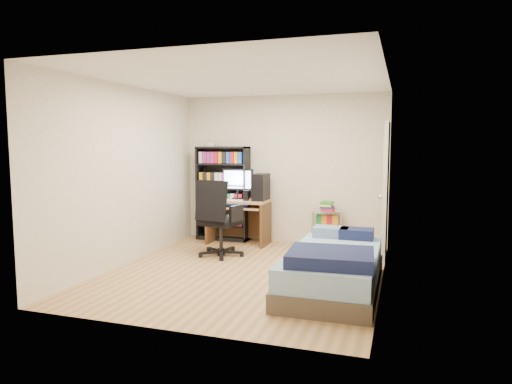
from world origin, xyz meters
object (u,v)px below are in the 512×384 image
(office_chair, at_px, (219,232))
(bed, at_px, (333,268))
(media_shelf, at_px, (223,192))
(computer_desk, at_px, (245,204))

(office_chair, distance_m, bed, 2.15)
(media_shelf, xyz_separation_m, office_chair, (0.40, -1.14, -0.47))
(bed, bearing_deg, office_chair, 150.39)
(office_chair, bearing_deg, computer_desk, 98.47)
(computer_desk, bearing_deg, bed, -48.61)
(computer_desk, height_order, bed, computer_desk)
(computer_desk, xyz_separation_m, bed, (1.80, -2.04, -0.42))
(media_shelf, height_order, computer_desk, media_shelf)
(media_shelf, bearing_deg, bed, -44.20)
(bed, bearing_deg, computer_desk, 131.39)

